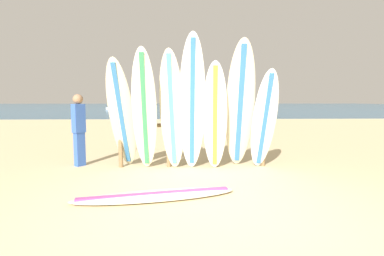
% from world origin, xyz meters
% --- Properties ---
extents(ground_plane, '(120.00, 120.00, 0.00)m').
position_xyz_m(ground_plane, '(0.00, 0.00, 0.00)').
color(ground_plane, '#D3BC8C').
extents(ocean_water, '(120.00, 80.00, 0.01)m').
position_xyz_m(ocean_water, '(0.00, 58.00, 0.00)').
color(ocean_water, '#1E5984').
rests_on(ocean_water, ground).
extents(surfboard_rack, '(3.07, 0.09, 1.02)m').
position_xyz_m(surfboard_rack, '(-0.21, 2.82, 0.64)').
color(surfboard_rack, olive).
rests_on(surfboard_rack, ground).
extents(surfboard_leaning_far_left, '(0.58, 1.14, 2.16)m').
position_xyz_m(surfboard_leaning_far_left, '(-1.60, 2.55, 1.08)').
color(surfboard_leaning_far_left, beige).
rests_on(surfboard_leaning_far_left, ground).
extents(surfboard_leaning_left, '(0.49, 0.94, 2.32)m').
position_xyz_m(surfboard_leaning_left, '(-1.14, 2.37, 1.16)').
color(surfboard_leaning_left, silver).
rests_on(surfboard_leaning_left, ground).
extents(surfboard_leaning_center_left, '(0.59, 0.68, 2.34)m').
position_xyz_m(surfboard_leaning_center_left, '(-0.62, 2.50, 1.17)').
color(surfboard_leaning_center_left, beige).
rests_on(surfboard_leaning_center_left, ground).
extents(surfboard_leaning_center, '(0.50, 0.72, 2.61)m').
position_xyz_m(surfboard_leaning_center, '(-0.23, 2.43, 1.31)').
color(surfboard_leaning_center, white).
rests_on(surfboard_leaning_center, ground).
extents(surfboard_leaning_center_right, '(0.54, 0.66, 2.11)m').
position_xyz_m(surfboard_leaning_center_right, '(0.21, 2.44, 1.06)').
color(surfboard_leaning_center_right, white).
rests_on(surfboard_leaning_center_right, ground).
extents(surfboard_leaning_right, '(0.64, 1.12, 2.50)m').
position_xyz_m(surfboard_leaning_right, '(0.71, 2.50, 1.25)').
color(surfboard_leaning_right, beige).
rests_on(surfboard_leaning_right, ground).
extents(surfboard_leaning_far_right, '(0.52, 0.81, 1.97)m').
position_xyz_m(surfboard_leaning_far_right, '(1.17, 2.43, 0.98)').
color(surfboard_leaning_far_right, white).
rests_on(surfboard_leaning_far_right, ground).
extents(surfboard_lying_on_sand, '(2.41, 1.04, 0.08)m').
position_xyz_m(surfboard_lying_on_sand, '(-0.82, 0.84, 0.04)').
color(surfboard_lying_on_sand, beige).
rests_on(surfboard_lying_on_sand, ground).
extents(beachgoer_standing, '(0.27, 0.29, 1.51)m').
position_xyz_m(beachgoer_standing, '(-2.58, 2.98, 0.83)').
color(beachgoer_standing, '#3359B2').
rests_on(beachgoer_standing, ground).
extents(small_boat_offshore, '(2.88, 1.97, 0.71)m').
position_xyz_m(small_boat_offshore, '(-8.93, 37.60, 0.26)').
color(small_boat_offshore, silver).
rests_on(small_boat_offshore, ocean_water).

